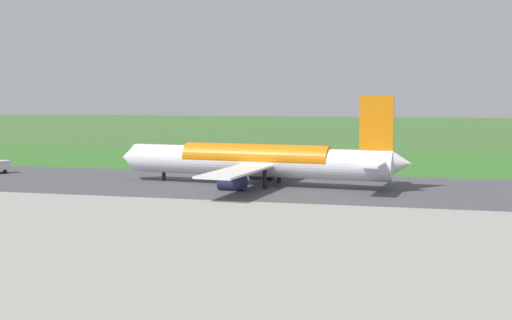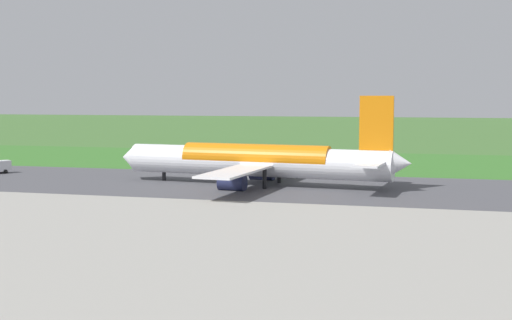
% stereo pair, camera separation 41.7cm
% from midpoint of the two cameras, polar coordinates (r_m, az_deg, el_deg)
% --- Properties ---
extents(ground_plane, '(800.00, 800.00, 0.00)m').
position_cam_midpoint_polar(ground_plane, '(117.75, 1.18, -2.21)').
color(ground_plane, '#3D662D').
extents(runway_asphalt, '(600.00, 36.71, 0.06)m').
position_cam_midpoint_polar(runway_asphalt, '(117.74, 1.18, -2.19)').
color(runway_asphalt, '#47474C').
rests_on(runway_asphalt, ground).
extents(apron_concrete, '(440.00, 110.00, 0.05)m').
position_cam_midpoint_polar(apron_concrete, '(52.24, -17.24, -12.25)').
color(apron_concrete, gray).
rests_on(apron_concrete, ground).
extents(grass_verge_foreground, '(600.00, 80.00, 0.04)m').
position_cam_midpoint_polar(grass_verge_foreground, '(150.54, 4.08, -0.54)').
color(grass_verge_foreground, '#346B27').
rests_on(grass_verge_foreground, ground).
extents(airliner_main, '(54.15, 44.38, 15.88)m').
position_cam_midpoint_polar(airliner_main, '(117.65, 0.27, -0.08)').
color(airliner_main, white).
rests_on(airliner_main, ground).
extents(no_stopping_sign, '(0.60, 0.10, 2.80)m').
position_cam_midpoint_polar(no_stopping_sign, '(146.95, 4.80, -0.05)').
color(no_stopping_sign, slate).
rests_on(no_stopping_sign, ground).
extents(traffic_cone_orange, '(0.40, 0.40, 0.55)m').
position_cam_midpoint_polar(traffic_cone_orange, '(149.80, 3.42, -0.46)').
color(traffic_cone_orange, orange).
rests_on(traffic_cone_orange, ground).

